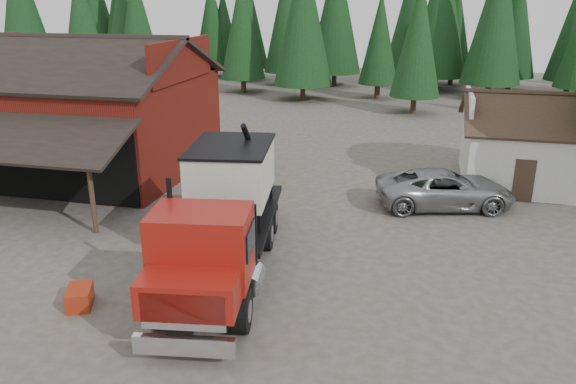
# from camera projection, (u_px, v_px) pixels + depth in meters

# --- Properties ---
(ground) EXTENTS (120.00, 120.00, 0.00)m
(ground) POSITION_uv_depth(u_px,v_px,m) (209.00, 271.00, 19.32)
(ground) COLOR #484339
(ground) RESTS_ON ground
(red_barn) EXTENTS (12.80, 13.63, 7.18)m
(red_barn) POSITION_uv_depth(u_px,v_px,m) (80.00, 121.00, 29.97)
(red_barn) COLOR maroon
(red_barn) RESTS_ON ground
(farmhouse) EXTENTS (8.60, 6.42, 4.65)m
(farmhouse) POSITION_uv_depth(u_px,v_px,m) (549.00, 152.00, 27.82)
(farmhouse) COLOR silver
(farmhouse) RESTS_ON ground
(conifer_backdrop) EXTENTS (76.00, 16.00, 16.00)m
(conifer_backdrop) POSITION_uv_depth(u_px,v_px,m) (357.00, 89.00, 57.88)
(conifer_backdrop) COLOR black
(conifer_backdrop) RESTS_ON ground
(near_pine_a) EXTENTS (4.40, 4.40, 11.40)m
(near_pine_a) POSITION_uv_depth(u_px,v_px,m) (82.00, 29.00, 47.80)
(near_pine_a) COLOR #382619
(near_pine_a) RESTS_ON ground
(near_pine_b) EXTENTS (3.96, 3.96, 10.40)m
(near_pine_b) POSITION_uv_depth(u_px,v_px,m) (418.00, 38.00, 43.60)
(near_pine_b) COLOR #382619
(near_pine_b) RESTS_ON ground
(near_pine_d) EXTENTS (5.28, 5.28, 13.40)m
(near_pine_d) POSITION_uv_depth(u_px,v_px,m) (303.00, 16.00, 48.99)
(near_pine_d) COLOR #382619
(near_pine_d) RESTS_ON ground
(feed_truck) EXTENTS (4.28, 10.72, 4.71)m
(feed_truck) POSITION_uv_depth(u_px,v_px,m) (223.00, 213.00, 18.53)
(feed_truck) COLOR black
(feed_truck) RESTS_ON ground
(silver_car) EXTENTS (6.55, 4.19, 1.68)m
(silver_car) POSITION_uv_depth(u_px,v_px,m) (445.00, 189.00, 25.02)
(silver_car) COLOR #95979C
(silver_car) RESTS_ON ground
(equip_box) EXTENTS (1.09, 1.29, 0.60)m
(equip_box) POSITION_uv_depth(u_px,v_px,m) (80.00, 297.00, 17.07)
(equip_box) COLOR maroon
(equip_box) RESTS_ON ground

